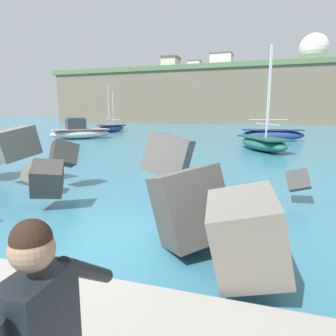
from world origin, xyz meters
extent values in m
plane|color=teal|center=(0.00, 0.00, 0.00)|extent=(400.00, 400.00, 0.00)
cube|color=gray|center=(-3.98, 2.14, 0.67)|extent=(0.90, 0.93, 0.76)
cube|color=slate|center=(2.43, -1.14, 0.84)|extent=(1.26, 1.39, 1.33)
cube|color=#4C4944|center=(1.37, -0.12, 0.83)|extent=(1.76, 1.54, 1.66)
cube|color=slate|center=(-5.70, 3.11, 1.46)|extent=(1.56, 1.77, 1.31)
cube|color=#605B56|center=(0.26, 2.27, 1.43)|extent=(1.31, 1.16, 1.31)
cube|color=#3D3A38|center=(-3.75, 3.23, 1.17)|extent=(1.04, 1.23, 1.08)
cube|color=#3D3A38|center=(-2.66, 1.05, 0.84)|extent=(1.20, 1.21, 1.05)
cube|color=#4C4944|center=(3.63, 3.61, 0.66)|extent=(0.76, 0.72, 0.80)
cube|color=black|center=(1.56, -4.13, 1.44)|extent=(0.24, 0.39, 0.60)
sphere|color=#A87A5B|center=(1.56, -4.13, 1.87)|extent=(0.21, 0.21, 0.21)
sphere|color=black|center=(1.56, -4.13, 1.92)|extent=(0.19, 0.19, 0.19)
cylinder|color=black|center=(1.59, -3.75, 1.56)|extent=(0.11, 0.53, 0.41)
ellipsoid|color=navy|center=(-17.18, 31.85, 0.49)|extent=(2.50, 5.38, 0.97)
cube|color=navy|center=(-17.18, 31.85, 0.93)|extent=(2.30, 4.95, 0.10)
cylinder|color=silver|center=(-17.25, 31.47, 3.65)|extent=(0.12, 0.12, 5.36)
cylinder|color=silver|center=(-17.25, 31.47, 1.87)|extent=(0.66, 3.07, 0.08)
ellipsoid|color=navy|center=(3.64, 24.11, 0.53)|extent=(5.98, 2.61, 1.06)
cube|color=navy|center=(3.64, 24.11, 1.02)|extent=(5.50, 2.40, 0.10)
cylinder|color=silver|center=(3.22, 24.03, 4.80)|extent=(0.12, 0.12, 7.47)
cylinder|color=silver|center=(3.22, 24.03, 1.96)|extent=(3.43, 0.72, 0.08)
ellipsoid|color=#1E6656|center=(2.76, 16.15, 0.45)|extent=(4.09, 5.91, 0.91)
cube|color=#164C41|center=(2.76, 16.15, 0.87)|extent=(3.77, 5.44, 0.10)
cylinder|color=silver|center=(2.94, 15.76, 3.88)|extent=(0.12, 0.12, 5.94)
cylinder|color=silver|center=(2.94, 15.76, 1.81)|extent=(1.50, 3.10, 0.08)
ellipsoid|color=maroon|center=(-21.04, 39.39, 0.35)|extent=(5.97, 3.86, 0.70)
cube|color=maroon|center=(-21.04, 39.39, 0.66)|extent=(5.49, 3.55, 0.10)
cylinder|color=silver|center=(-20.64, 39.22, 3.47)|extent=(0.12, 0.12, 5.53)
cylinder|color=silver|center=(-20.64, 39.22, 1.60)|extent=(3.21, 1.45, 0.08)
ellipsoid|color=beige|center=(-14.82, 20.93, 0.49)|extent=(5.53, 5.78, 0.98)
cube|color=#9C9991|center=(-14.82, 20.93, 0.94)|extent=(5.09, 5.32, 0.10)
cube|color=#33383D|center=(-15.13, 20.60, 1.49)|extent=(2.10, 2.14, 1.01)
cube|color=#334C5B|center=(-15.13, 20.60, 2.06)|extent=(1.89, 1.93, 0.12)
cube|color=#756651|center=(-6.26, 91.44, 6.72)|extent=(95.68, 44.36, 13.44)
cube|color=#567547|center=(-6.26, 91.44, 14.04)|extent=(97.59, 45.25, 1.20)
cylinder|color=silver|center=(16.24, 93.79, 15.97)|extent=(4.62, 4.62, 2.65)
sphere|color=white|center=(16.24, 93.79, 21.37)|extent=(8.17, 8.17, 8.17)
cube|color=silver|center=(-9.39, 86.61, 17.09)|extent=(6.05, 6.31, 4.90)
cube|color=#66564C|center=(-9.39, 86.61, 19.69)|extent=(6.35, 6.63, 0.30)
cube|color=#B2ADA3|center=(-27.20, 93.90, 17.80)|extent=(5.17, 6.17, 6.32)
cube|color=#66564C|center=(-27.20, 93.90, 21.11)|extent=(5.42, 6.48, 0.30)
cube|color=beige|center=(-26.97, 93.23, 17.48)|extent=(4.71, 6.27, 5.67)
cube|color=#66564C|center=(-26.97, 93.23, 20.46)|extent=(4.94, 6.58, 0.30)
cube|color=silver|center=(-20.23, 99.39, 17.42)|extent=(4.16, 4.10, 5.56)
cube|color=#66564C|center=(-20.23, 99.39, 20.35)|extent=(4.37, 4.30, 0.30)
camera|label=1|loc=(2.53, -5.15, 2.48)|focal=31.57mm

